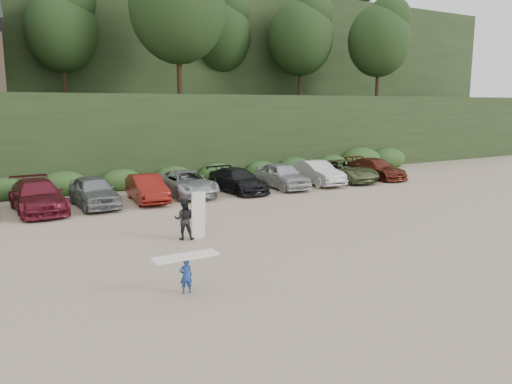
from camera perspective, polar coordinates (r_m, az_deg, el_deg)
ground at (r=20.58m, az=2.41°, el=-5.01°), size 120.00×120.00×0.00m
hillside_backdrop at (r=53.99m, az=-19.70°, el=15.71°), size 90.00×41.50×28.00m
parked_cars at (r=29.00m, az=-8.80°, el=0.82°), size 34.03×5.88×1.64m
child_surfer at (r=14.43m, az=-8.03°, el=-8.53°), size 1.88×0.54×1.12m
adult_surfer at (r=20.02m, az=-8.06°, el=-3.06°), size 1.28×0.92×1.94m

